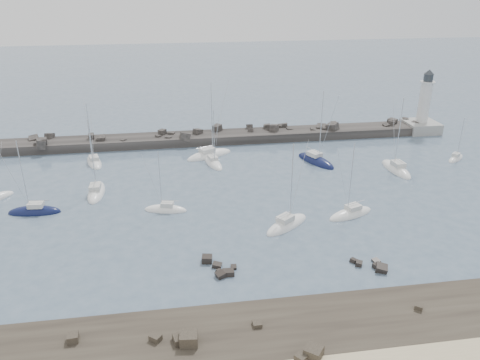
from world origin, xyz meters
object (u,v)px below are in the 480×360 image
(sailboat_6, at_px, (214,164))
(sailboat_12, at_px, (456,159))
(sailboat_3, at_px, (96,193))
(sailboat_5, at_px, (166,210))
(sailboat_1, at_px, (94,162))
(sailboat_2, at_px, (35,212))
(lighthouse, at_px, (422,118))
(sailboat_10, at_px, (396,170))
(sailboat_9, at_px, (351,214))
(sailboat_7, at_px, (287,225))
(sailboat_8, at_px, (316,161))
(sailboat_4, at_px, (209,155))

(sailboat_6, xyz_separation_m, sailboat_12, (46.26, -4.52, 0.00))
(sailboat_3, xyz_separation_m, sailboat_5, (11.08, -7.83, -0.01))
(sailboat_1, height_order, sailboat_2, sailboat_1)
(lighthouse, bearing_deg, sailboat_5, -151.73)
(sailboat_12, bearing_deg, sailboat_10, -165.83)
(sailboat_3, height_order, sailboat_9, sailboat_3)
(sailboat_7, distance_m, sailboat_9, 10.26)
(lighthouse, height_order, sailboat_9, lighthouse)
(lighthouse, bearing_deg, sailboat_7, -136.70)
(sailboat_6, bearing_deg, sailboat_8, -5.33)
(sailboat_1, xyz_separation_m, sailboat_9, (40.10, -27.21, 0.00))
(lighthouse, height_order, sailboat_6, lighthouse)
(sailboat_7, xyz_separation_m, sailboat_8, (11.39, 23.26, 0.01))
(sailboat_4, relative_size, sailboat_10, 1.08)
(lighthouse, relative_size, sailboat_2, 1.18)
(lighthouse, xyz_separation_m, sailboat_8, (-29.01, -14.81, -2.94))
(sailboat_1, bearing_deg, sailboat_6, -10.08)
(sailboat_10, xyz_separation_m, sailboat_12, (13.85, 3.50, -0.02))
(sailboat_1, bearing_deg, sailboat_9, -34.15)
(sailboat_7, bearing_deg, sailboat_10, 34.77)
(sailboat_2, xyz_separation_m, sailboat_5, (19.28, -2.26, -0.01))
(sailboat_9, bearing_deg, lighthouse, 50.14)
(sailboat_3, xyz_separation_m, sailboat_7, (27.91, -15.13, 0.00))
(sailboat_7, relative_size, sailboat_12, 1.48)
(sailboat_7, bearing_deg, sailboat_9, 10.03)
(sailboat_4, distance_m, sailboat_10, 35.09)
(sailboat_4, relative_size, sailboat_5, 1.49)
(sailboat_2, height_order, sailboat_3, sailboat_3)
(sailboat_2, bearing_deg, sailboat_8, 16.09)
(sailboat_4, xyz_separation_m, sailboat_9, (18.38, -27.64, -0.01))
(sailboat_3, bearing_deg, sailboat_5, -35.25)
(sailboat_4, distance_m, sailboat_9, 33.19)
(sailboat_4, bearing_deg, sailboat_6, -84.56)
(sailboat_5, bearing_deg, sailboat_3, 144.75)
(sailboat_4, height_order, sailboat_6, sailboat_4)
(lighthouse, height_order, sailboat_2, lighthouse)
(sailboat_8, bearing_deg, sailboat_9, -93.42)
(sailboat_6, relative_size, sailboat_10, 0.81)
(sailboat_3, height_order, sailboat_7, sailboat_3)
(sailboat_6, distance_m, sailboat_12, 46.48)
(lighthouse, height_order, sailboat_7, lighthouse)
(sailboat_9, height_order, sailboat_12, sailboat_9)
(sailboat_3, bearing_deg, lighthouse, 18.56)
(sailboat_1, bearing_deg, sailboat_10, -12.36)
(sailboat_3, bearing_deg, sailboat_6, 26.34)
(sailboat_4, xyz_separation_m, sailboat_12, (46.67, -8.89, -0.01))
(lighthouse, distance_m, sailboat_1, 71.04)
(sailboat_5, bearing_deg, sailboat_10, 13.25)
(sailboat_1, bearing_deg, sailboat_12, -7.05)
(lighthouse, xyz_separation_m, sailboat_4, (-48.67, -8.64, -2.95))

